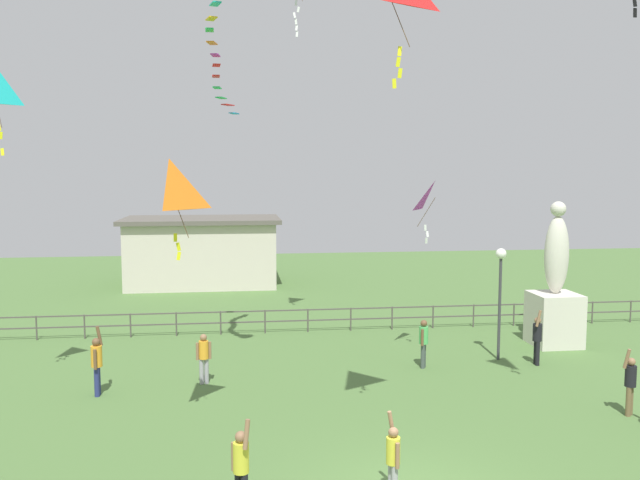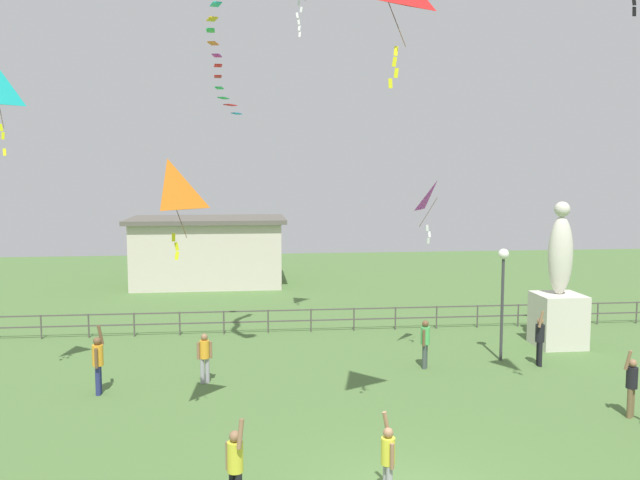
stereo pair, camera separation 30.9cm
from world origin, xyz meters
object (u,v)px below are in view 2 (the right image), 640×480
(lamppost, at_px, (503,278))
(person_4, at_px, (235,465))
(person_0, at_px, (425,341))
(person_1, at_px, (632,383))
(person_5, at_px, (388,458))
(kite_2, at_px, (168,188))
(person_3, at_px, (205,355))
(kite_1, at_px, (437,199))
(person_7, at_px, (540,338))
(statue_monument, at_px, (559,301))
(person_2, at_px, (98,361))

(lamppost, xyz_separation_m, person_4, (-8.88, -9.36, -1.90))
(person_0, relative_size, person_1, 0.87)
(person_5, distance_m, kite_2, 7.83)
(person_3, bearing_deg, person_0, 6.34)
(person_1, height_order, kite_1, kite_1)
(person_5, bearing_deg, person_7, 50.58)
(lamppost, bearing_deg, person_4, -133.47)
(lamppost, relative_size, person_3, 2.49)
(person_5, height_order, kite_2, kite_2)
(person_3, bearing_deg, statue_monument, 13.24)
(person_5, bearing_deg, person_0, 70.30)
(statue_monument, bearing_deg, person_4, -136.84)
(person_7, bearing_deg, lamppost, 143.15)
(kite_2, bearing_deg, lamppost, 27.72)
(person_0, bearing_deg, person_3, -173.66)
(person_1, xyz_separation_m, person_4, (-10.26, -3.86, 0.03))
(person_0, relative_size, person_5, 0.92)
(kite_2, bearing_deg, person_4, -67.93)
(person_2, distance_m, kite_1, 11.75)
(lamppost, relative_size, person_5, 2.21)
(person_1, distance_m, person_4, 10.97)
(lamppost, height_order, person_2, lamppost)
(person_0, bearing_deg, lamppost, 12.33)
(kite_2, bearing_deg, kite_1, 34.36)
(person_1, relative_size, person_5, 1.05)
(person_3, relative_size, person_7, 0.81)
(person_2, height_order, kite_1, kite_1)
(person_4, bearing_deg, kite_1, 55.22)
(person_3, height_order, person_4, person_4)
(person_5, height_order, kite_1, kite_1)
(person_2, bearing_deg, person_4, -60.64)
(person_4, bearing_deg, person_0, 55.38)
(person_3, distance_m, person_7, 10.99)
(person_4, relative_size, kite_2, 0.82)
(lamppost, relative_size, person_1, 2.10)
(person_0, bearing_deg, person_2, -171.59)
(person_3, distance_m, kite_2, 6.61)
(person_2, bearing_deg, person_0, 8.41)
(person_4, height_order, person_5, person_4)
(person_3, height_order, person_5, person_5)
(person_0, height_order, kite_2, kite_2)
(statue_monument, distance_m, kite_1, 6.60)
(person_2, height_order, person_4, person_2)
(person_0, relative_size, person_3, 1.04)
(person_0, height_order, person_3, person_0)
(person_2, height_order, person_5, person_2)
(person_2, bearing_deg, person_3, 13.20)
(statue_monument, xyz_separation_m, person_5, (-8.72, -10.80, -0.83))
(person_1, distance_m, kite_2, 12.90)
(lamppost, height_order, person_0, lamppost)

